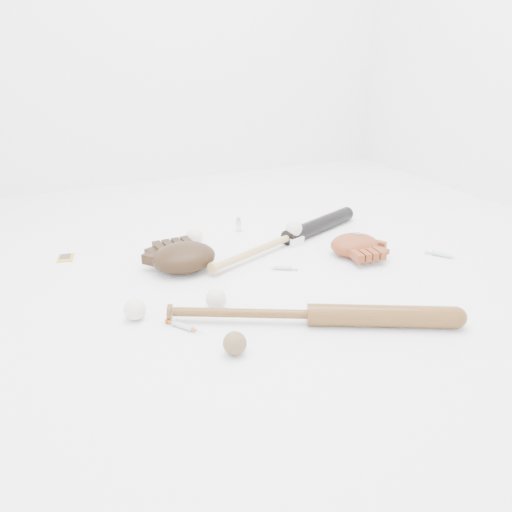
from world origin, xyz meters
name	(u,v)px	position (x,y,z in m)	size (l,w,h in m)	color
bat_dark	(288,238)	(0.19, 0.21, 0.03)	(0.93, 0.07, 0.07)	black
bat_wood	(310,314)	(-0.05, -0.40, 0.03)	(0.93, 0.07, 0.07)	brown
glove_dark	(184,257)	(-0.29, 0.15, 0.05)	(0.29, 0.29, 0.11)	black
glove_tan	(355,245)	(0.39, 0.00, 0.04)	(0.24, 0.24, 0.09)	maroon
trading_card	(66,258)	(-0.70, 0.45, 0.00)	(0.06, 0.08, 0.00)	#BA9222
pedestal	(294,240)	(0.21, 0.21, 0.02)	(0.07, 0.07, 0.04)	white
baseball_on_pedestal	(294,228)	(0.21, 0.21, 0.07)	(0.07, 0.07, 0.07)	silver
baseball_left	(135,310)	(-0.54, -0.15, 0.03)	(0.07, 0.07, 0.07)	silver
baseball_upper	(194,237)	(-0.18, 0.37, 0.04)	(0.08, 0.08, 0.08)	silver
baseball_mid	(216,299)	(-0.28, -0.18, 0.03)	(0.07, 0.07, 0.07)	silver
baseball_aged	(235,343)	(-0.33, -0.45, 0.03)	(0.07, 0.07, 0.07)	brown
syringe_0	(183,326)	(-0.42, -0.26, 0.01)	(0.15, 0.03, 0.02)	#ADBCC6
syringe_1	(282,268)	(0.05, -0.01, 0.01)	(0.14, 0.02, 0.02)	#ADBCC6
syringe_2	(298,227)	(0.32, 0.37, 0.01)	(0.15, 0.03, 0.02)	#ADBCC6
syringe_3	(442,255)	(0.70, -0.16, 0.01)	(0.16, 0.03, 0.02)	#ADBCC6
vial_0	(239,225)	(0.06, 0.45, 0.03)	(0.02, 0.02, 0.07)	silver
vial_1	(292,233)	(0.23, 0.25, 0.03)	(0.03, 0.03, 0.07)	silver
vial_2	(204,252)	(-0.19, 0.20, 0.03)	(0.03, 0.03, 0.07)	silver
vial_3	(357,244)	(0.40, 0.01, 0.05)	(0.04, 0.04, 0.09)	silver
vial_4	(197,261)	(-0.25, 0.13, 0.04)	(0.03, 0.03, 0.08)	silver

